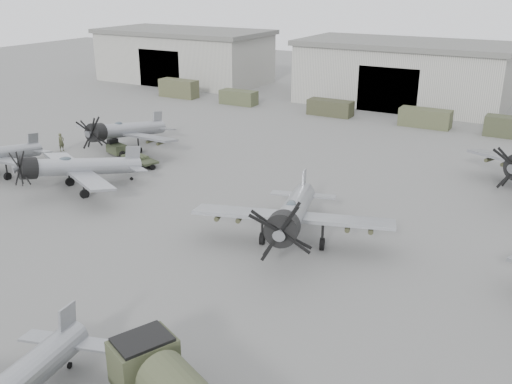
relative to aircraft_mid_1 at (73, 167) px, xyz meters
The scene contains 13 objects.
ground 18.85m from the aircraft_mid_1, 44.05° to the right, with size 220.00×220.00×0.00m, color slate.
hangar_left 54.80m from the aircraft_mid_1, 116.63° to the left, with size 29.00×14.80×8.70m.
hangar_center 50.81m from the aircraft_mid_1, 74.62° to the left, with size 29.00×14.80×8.70m.
support_truck_1 40.67m from the aircraft_mid_1, 114.56° to the left, with size 6.00×2.20×2.63m, color #484A31.
support_truck_2 37.55m from the aircraft_mid_1, 99.80° to the left, with size 5.32×2.20×1.98m, color #454B31.
support_truck_3 37.77m from the aircraft_mid_1, 78.38° to the left, with size 5.85×2.20×2.02m, color #383A26.
support_truck_4 42.01m from the aircraft_mid_1, 61.72° to the left, with size 6.07×2.20×2.18m, color #474B31.
support_truck_5 47.41m from the aircraft_mid_1, 51.27° to the left, with size 5.92×2.20×2.27m, color #383C27.
aircraft_mid_1 is the anchor object (origin of this frame).
aircraft_mid_2 20.49m from the aircraft_mid_1, ahead, with size 13.43×12.09×5.38m.
aircraft_far_0 11.99m from the aircraft_mid_1, 112.18° to the left, with size 12.14×10.93×4.88m.
tug_trailer 9.95m from the aircraft_mid_1, 107.13° to the left, with size 7.66×3.66×1.53m.
ground_crew 13.08m from the aircraft_mid_1, 142.10° to the left, with size 0.70×0.46×1.91m, color #464930.
Camera 1 is at (21.98, -18.54, 16.97)m, focal length 40.00 mm.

